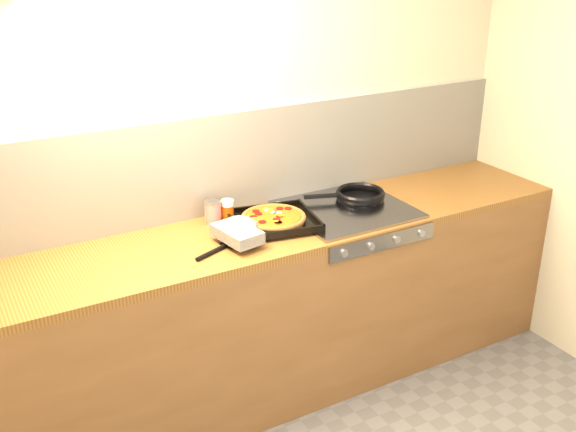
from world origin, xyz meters
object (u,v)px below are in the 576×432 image
tomato_can (213,212)px  juice_glass (228,210)px  pizza_on_tray (263,222)px  frying_pan (359,195)px

tomato_can → juice_glass: 0.07m
pizza_on_tray → frying_pan: size_ratio=1.23×
pizza_on_tray → tomato_can: 0.26m
pizza_on_tray → frying_pan: (0.60, 0.07, -0.00)m
pizza_on_tray → tomato_can: size_ratio=4.83×
tomato_can → juice_glass: tomato_can is taller
frying_pan → juice_glass: (-0.69, 0.12, 0.02)m
pizza_on_tray → juice_glass: (-0.10, 0.19, 0.01)m
frying_pan → tomato_can: (-0.77, 0.12, 0.02)m
tomato_can → juice_glass: (0.07, -0.01, -0.00)m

